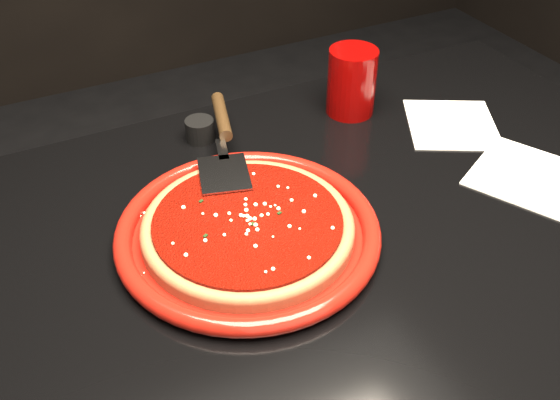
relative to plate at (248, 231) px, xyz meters
The scene contains 11 objects.
plate is the anchor object (origin of this frame).
pizza_crust 0.00m from the plate, ahead, with size 0.27×0.27×0.01m, color brown.
pizza_crust_rim 0.01m from the plate, ahead, with size 0.27×0.27×0.02m, color brown.
pizza_sauce 0.02m from the plate, ahead, with size 0.24×0.24×0.01m, color #700B04.
parmesan_dusting 0.02m from the plate, 90.00° to the left, with size 0.23×0.23×0.01m, color #FEF1C3, non-canonical shape.
basil_flecks 0.02m from the plate, ahead, with size 0.21×0.21×0.00m, color black, non-canonical shape.
pizza_server 0.17m from the plate, 77.38° to the left, with size 0.08×0.28×0.02m, color #B7B9BE, non-canonical shape.
cup 0.35m from the plate, 37.15° to the left, with size 0.08×0.08×0.11m, color #850403.
napkin_a 0.42m from the plate, ahead, with size 0.15×0.15×0.00m, color white.
napkin_b 0.42m from the plate, 14.05° to the left, with size 0.14×0.15×0.00m, color white.
ramekin 0.24m from the plate, 83.47° to the left, with size 0.04×0.04×0.03m, color black.
Camera 1 is at (-0.28, -0.48, 1.29)m, focal length 40.00 mm.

